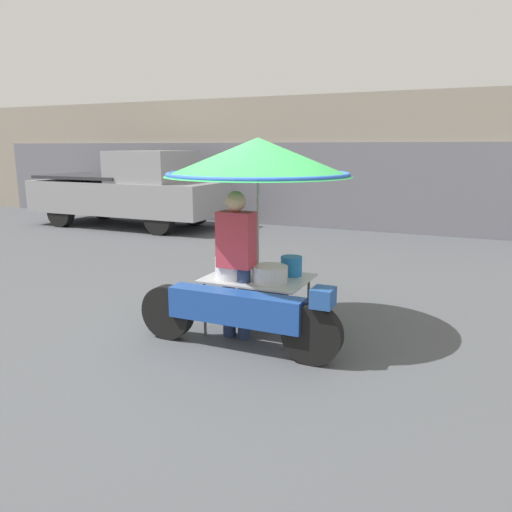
% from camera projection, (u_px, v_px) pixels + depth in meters
% --- Properties ---
extents(ground_plane, '(36.00, 36.00, 0.00)m').
position_uv_depth(ground_plane, '(223.00, 342.00, 5.33)').
color(ground_plane, '#4C4F54').
extents(shopfront_building, '(28.00, 2.06, 3.31)m').
position_uv_depth(shopfront_building, '(381.00, 163.00, 12.87)').
color(shopfront_building, gray).
rests_on(shopfront_building, ground).
extents(vendor_motorcycle_cart, '(2.22, 1.99, 2.14)m').
position_uv_depth(vendor_motorcycle_cart, '(256.00, 182.00, 5.23)').
color(vendor_motorcycle_cart, black).
rests_on(vendor_motorcycle_cart, ground).
extents(vendor_person, '(0.38, 0.22, 1.60)m').
position_uv_depth(vendor_person, '(236.00, 258.00, 5.29)').
color(vendor_person, navy).
rests_on(vendor_person, ground).
extents(pickup_truck, '(5.10, 1.91, 1.95)m').
position_uv_depth(pickup_truck, '(131.00, 191.00, 12.90)').
color(pickup_truck, black).
rests_on(pickup_truck, ground).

